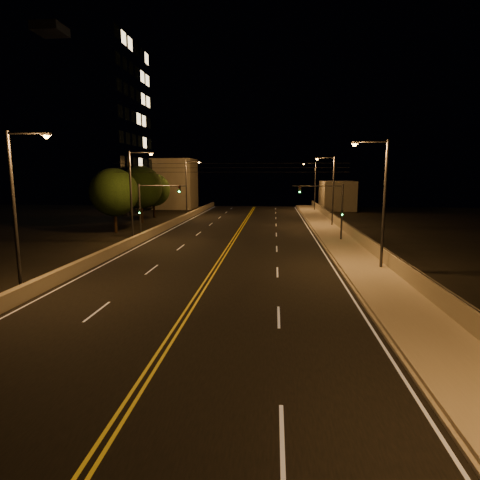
# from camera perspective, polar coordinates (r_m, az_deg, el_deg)

# --- Properties ---
(ground) EXTENTS (160.00, 160.00, 0.00)m
(ground) POSITION_cam_1_polar(r_m,az_deg,el_deg) (11.21, -20.92, -28.25)
(ground) COLOR black
(ground) RESTS_ON ground
(road) EXTENTS (18.00, 120.00, 0.02)m
(road) POSITION_cam_1_polar(r_m,az_deg,el_deg) (29.03, -3.61, -4.17)
(road) COLOR black
(road) RESTS_ON ground
(sidewalk) EXTENTS (3.60, 120.00, 0.30)m
(sidewalk) POSITION_cam_1_polar(r_m,az_deg,el_deg) (29.43, 17.73, -4.13)
(sidewalk) COLOR #9D9583
(sidewalk) RESTS_ON ground
(curb) EXTENTS (0.14, 120.00, 0.15)m
(curb) POSITION_cam_1_polar(r_m,az_deg,el_deg) (29.09, 14.12, -4.28)
(curb) COLOR #9D9583
(curb) RESTS_ON ground
(parapet_wall) EXTENTS (0.30, 120.00, 1.00)m
(parapet_wall) POSITION_cam_1_polar(r_m,az_deg,el_deg) (29.71, 20.89, -2.90)
(parapet_wall) COLOR gray
(parapet_wall) RESTS_ON sidewalk
(jersey_barrier) EXTENTS (0.45, 120.00, 0.85)m
(jersey_barrier) POSITION_cam_1_polar(r_m,az_deg,el_deg) (31.64, -20.47, -2.85)
(jersey_barrier) COLOR gray
(jersey_barrier) RESTS_ON ground
(distant_building_right) EXTENTS (6.00, 10.00, 5.58)m
(distant_building_right) POSITION_cam_1_polar(r_m,az_deg,el_deg) (81.61, 13.62, 6.18)
(distant_building_right) COLOR gray
(distant_building_right) RESTS_ON ground
(distant_building_left) EXTENTS (8.00, 8.00, 9.97)m
(distant_building_left) POSITION_cam_1_polar(r_m,az_deg,el_deg) (83.34, -9.24, 7.89)
(distant_building_left) COLOR gray
(distant_building_left) RESTS_ON ground
(parapet_rail) EXTENTS (0.06, 120.00, 0.06)m
(parapet_rail) POSITION_cam_1_polar(r_m,az_deg,el_deg) (29.61, 20.95, -1.89)
(parapet_rail) COLOR black
(parapet_rail) RESTS_ON parapet_wall
(lane_markings) EXTENTS (17.32, 116.00, 0.00)m
(lane_markings) POSITION_cam_1_polar(r_m,az_deg,el_deg) (28.96, -3.63, -4.18)
(lane_markings) COLOR silver
(lane_markings) RESTS_ON road
(streetlight_1) EXTENTS (2.55, 0.28, 9.10)m
(streetlight_1) POSITION_cam_1_polar(r_m,az_deg,el_deg) (29.39, 19.37, 5.84)
(streetlight_1) COLOR #2D2D33
(streetlight_1) RESTS_ON ground
(streetlight_2) EXTENTS (2.55, 0.28, 9.10)m
(streetlight_2) POSITION_cam_1_polar(r_m,az_deg,el_deg) (53.51, 12.84, 7.41)
(streetlight_2) COLOR #2D2D33
(streetlight_2) RESTS_ON ground
(streetlight_3) EXTENTS (2.55, 0.28, 9.10)m
(streetlight_3) POSITION_cam_1_polar(r_m,az_deg,el_deg) (76.80, 10.45, 7.96)
(streetlight_3) COLOR #2D2D33
(streetlight_3) RESTS_ON ground
(streetlight_4) EXTENTS (2.55, 0.28, 9.10)m
(streetlight_4) POSITION_cam_1_polar(r_m,az_deg,el_deg) (25.42, -29.02, 4.77)
(streetlight_4) COLOR #2D2D33
(streetlight_4) RESTS_ON ground
(streetlight_5) EXTENTS (2.55, 0.28, 9.10)m
(streetlight_5) POSITION_cam_1_polar(r_m,az_deg,el_deg) (41.97, -14.91, 6.90)
(streetlight_5) COLOR #2D2D33
(streetlight_5) RESTS_ON ground
(streetlight_6) EXTENTS (2.55, 0.28, 9.10)m
(streetlight_6) POSITION_cam_1_polar(r_m,az_deg,el_deg) (66.66, -7.43, 7.87)
(streetlight_6) COLOR #2D2D33
(streetlight_6) RESTS_ON ground
(traffic_signal_right) EXTENTS (5.11, 0.31, 5.85)m
(traffic_signal_right) POSITION_cam_1_polar(r_m,az_deg,el_deg) (41.34, 12.92, 4.82)
(traffic_signal_right) COLOR #2D2D33
(traffic_signal_right) RESTS_ON ground
(traffic_signal_left) EXTENTS (5.11, 0.31, 5.85)m
(traffic_signal_left) POSITION_cam_1_polar(r_m,az_deg,el_deg) (42.94, -12.78, 4.98)
(traffic_signal_left) COLOR #2D2D33
(traffic_signal_left) RESTS_ON ground
(overhead_wires) EXTENTS (22.00, 0.03, 0.83)m
(overhead_wires) POSITION_cam_1_polar(r_m,az_deg,el_deg) (37.67, -1.57, 10.24)
(overhead_wires) COLOR black
(building_tower) EXTENTS (24.00, 15.00, 27.80)m
(building_tower) POSITION_cam_1_polar(r_m,az_deg,el_deg) (66.94, -24.57, 14.06)
(building_tower) COLOR gray
(building_tower) RESTS_ON ground
(tree_0) EXTENTS (5.57, 5.57, 7.55)m
(tree_0) POSITION_cam_1_polar(r_m,az_deg,el_deg) (49.10, -17.47, 6.49)
(tree_0) COLOR black
(tree_0) RESTS_ON ground
(tree_1) EXTENTS (5.92, 5.92, 8.02)m
(tree_1) POSITION_cam_1_polar(r_m,az_deg,el_deg) (58.44, -13.93, 7.30)
(tree_1) COLOR black
(tree_1) RESTS_ON ground
(tree_2) EXTENTS (5.20, 5.20, 7.05)m
(tree_2) POSITION_cam_1_polar(r_m,az_deg,el_deg) (65.45, -12.21, 7.00)
(tree_2) COLOR black
(tree_2) RESTS_ON ground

